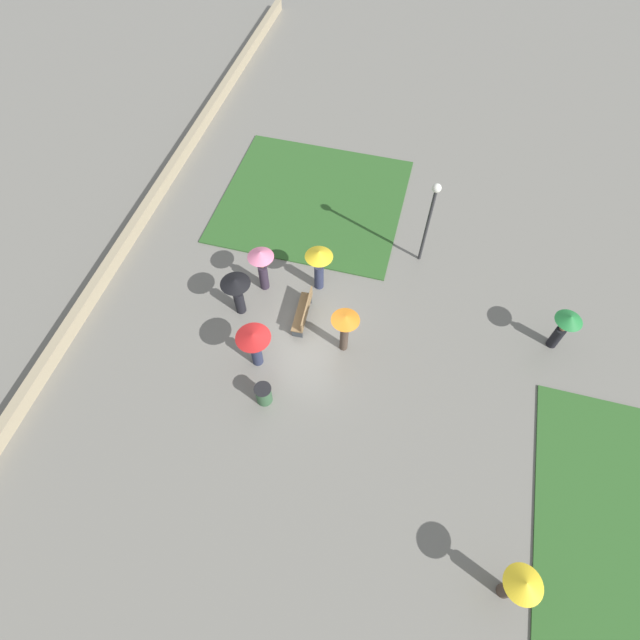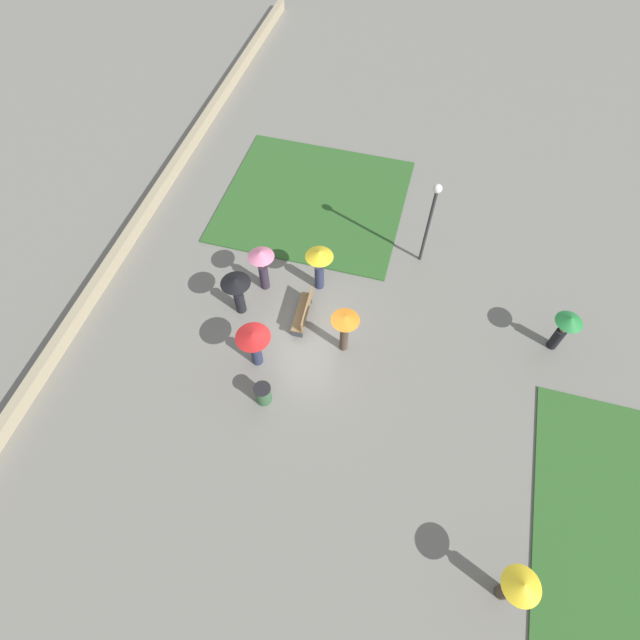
{
  "view_description": "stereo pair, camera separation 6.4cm",
  "coord_description": "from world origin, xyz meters",
  "px_view_note": "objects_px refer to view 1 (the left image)",
  "views": [
    {
      "loc": [
        8.88,
        2.97,
        15.14
      ],
      "look_at": [
        -0.28,
        0.52,
        0.8
      ],
      "focal_mm": 28.0,
      "sensor_mm": 36.0,
      "label": 1
    },
    {
      "loc": [
        8.86,
        3.03,
        15.14
      ],
      "look_at": [
        -0.28,
        0.52,
        0.8
      ],
      "focal_mm": 28.0,
      "sensor_mm": 36.0,
      "label": 2
    }
  ],
  "objects_px": {
    "crowd_person_black": "(237,289)",
    "crowd_person_orange": "(345,325)",
    "lamp_post": "(431,213)",
    "crowd_person_red": "(254,342)",
    "lone_walker_mid_plaza": "(565,326)",
    "trash_bin": "(264,394)",
    "lone_walker_far_path": "(519,586)",
    "park_bench": "(304,312)",
    "crowd_person_pink": "(262,263)",
    "crowd_person_yellow": "(319,262)"
  },
  "relations": [
    {
      "from": "crowd_person_orange",
      "to": "lone_walker_far_path",
      "type": "distance_m",
      "value": 8.6
    },
    {
      "from": "trash_bin",
      "to": "crowd_person_orange",
      "type": "xyz_separation_m",
      "value": [
        -2.61,
        2.03,
        1.02
      ]
    },
    {
      "from": "trash_bin",
      "to": "lone_walker_far_path",
      "type": "xyz_separation_m",
      "value": [
        3.65,
        7.93,
        0.91
      ]
    },
    {
      "from": "crowd_person_black",
      "to": "park_bench",
      "type": "bearing_deg",
      "value": 69.04
    },
    {
      "from": "crowd_person_red",
      "to": "lone_walker_mid_plaza",
      "type": "relative_size",
      "value": 1.01
    },
    {
      "from": "park_bench",
      "to": "crowd_person_red",
      "type": "xyz_separation_m",
      "value": [
        2.1,
        -1.05,
        0.8
      ]
    },
    {
      "from": "crowd_person_red",
      "to": "crowd_person_orange",
      "type": "distance_m",
      "value": 3.01
    },
    {
      "from": "park_bench",
      "to": "trash_bin",
      "type": "xyz_separation_m",
      "value": [
        3.4,
        -0.38,
        -0.06
      ]
    },
    {
      "from": "crowd_person_pink",
      "to": "crowd_person_orange",
      "type": "height_order",
      "value": "crowd_person_pink"
    },
    {
      "from": "trash_bin",
      "to": "crowd_person_yellow",
      "type": "height_order",
      "value": "crowd_person_yellow"
    },
    {
      "from": "park_bench",
      "to": "trash_bin",
      "type": "bearing_deg",
      "value": -9.75
    },
    {
      "from": "lone_walker_far_path",
      "to": "lone_walker_mid_plaza",
      "type": "distance_m",
      "value": 8.35
    },
    {
      "from": "crowd_person_red",
      "to": "lone_walker_mid_plaza",
      "type": "xyz_separation_m",
      "value": [
        -3.32,
        9.76,
        -0.07
      ]
    },
    {
      "from": "crowd_person_pink",
      "to": "crowd_person_orange",
      "type": "distance_m",
      "value": 3.96
    },
    {
      "from": "park_bench",
      "to": "crowd_person_red",
      "type": "height_order",
      "value": "crowd_person_red"
    },
    {
      "from": "crowd_person_red",
      "to": "lone_walker_mid_plaza",
      "type": "distance_m",
      "value": 10.31
    },
    {
      "from": "park_bench",
      "to": "lone_walker_far_path",
      "type": "xyz_separation_m",
      "value": [
        7.05,
        7.55,
        0.85
      ]
    },
    {
      "from": "crowd_person_orange",
      "to": "lone_walker_far_path",
      "type": "relative_size",
      "value": 1.03
    },
    {
      "from": "lone_walker_far_path",
      "to": "crowd_person_yellow",
      "type": "bearing_deg",
      "value": 31.47
    },
    {
      "from": "lamp_post",
      "to": "crowd_person_yellow",
      "type": "height_order",
      "value": "lamp_post"
    },
    {
      "from": "park_bench",
      "to": "crowd_person_black",
      "type": "height_order",
      "value": "crowd_person_black"
    },
    {
      "from": "lamp_post",
      "to": "crowd_person_black",
      "type": "xyz_separation_m",
      "value": [
        4.18,
        -5.96,
        -1.21
      ]
    },
    {
      "from": "lamp_post",
      "to": "trash_bin",
      "type": "relative_size",
      "value": 4.63
    },
    {
      "from": "crowd_person_red",
      "to": "lone_walker_far_path",
      "type": "relative_size",
      "value": 0.93
    },
    {
      "from": "crowd_person_black",
      "to": "crowd_person_yellow",
      "type": "height_order",
      "value": "crowd_person_yellow"
    },
    {
      "from": "crowd_person_pink",
      "to": "lone_walker_mid_plaza",
      "type": "height_order",
      "value": "crowd_person_pink"
    },
    {
      "from": "crowd_person_red",
      "to": "lone_walker_mid_plaza",
      "type": "height_order",
      "value": "crowd_person_red"
    },
    {
      "from": "park_bench",
      "to": "lamp_post",
      "type": "xyz_separation_m",
      "value": [
        -3.96,
        3.61,
        2.01
      ]
    },
    {
      "from": "trash_bin",
      "to": "crowd_person_black",
      "type": "distance_m",
      "value": 3.84
    },
    {
      "from": "park_bench",
      "to": "lone_walker_mid_plaza",
      "type": "height_order",
      "value": "lone_walker_mid_plaza"
    },
    {
      "from": "crowd_person_red",
      "to": "crowd_person_orange",
      "type": "height_order",
      "value": "crowd_person_orange"
    },
    {
      "from": "lone_walker_far_path",
      "to": "lone_walker_mid_plaza",
      "type": "bearing_deg",
      "value": -17.11
    },
    {
      "from": "trash_bin",
      "to": "crowd_person_red",
      "type": "bearing_deg",
      "value": -152.61
    },
    {
      "from": "lone_walker_far_path",
      "to": "trash_bin",
      "type": "bearing_deg",
      "value": 56.15
    },
    {
      "from": "lamp_post",
      "to": "crowd_person_red",
      "type": "height_order",
      "value": "lamp_post"
    },
    {
      "from": "lone_walker_far_path",
      "to": "crowd_person_black",
      "type": "bearing_deg",
      "value": 46.26
    },
    {
      "from": "lone_walker_far_path",
      "to": "park_bench",
      "type": "bearing_deg",
      "value": 37.82
    },
    {
      "from": "trash_bin",
      "to": "crowd_person_orange",
      "type": "bearing_deg",
      "value": 142.1
    },
    {
      "from": "lone_walker_far_path",
      "to": "crowd_person_orange",
      "type": "bearing_deg",
      "value": 34.12
    },
    {
      "from": "lamp_post",
      "to": "crowd_person_orange",
      "type": "xyz_separation_m",
      "value": [
        4.75,
        -1.95,
        -1.05
      ]
    },
    {
      "from": "lone_walker_mid_plaza",
      "to": "lamp_post",
      "type": "bearing_deg",
      "value": 131.04
    },
    {
      "from": "crowd_person_orange",
      "to": "lone_walker_mid_plaza",
      "type": "xyz_separation_m",
      "value": [
        -2.01,
        7.05,
        -0.23
      ]
    },
    {
      "from": "crowd_person_pink",
      "to": "lamp_post",
      "type": "bearing_deg",
      "value": 18.51
    },
    {
      "from": "park_bench",
      "to": "lone_walker_mid_plaza",
      "type": "distance_m",
      "value": 8.82
    },
    {
      "from": "crowd_person_yellow",
      "to": "crowd_person_orange",
      "type": "height_order",
      "value": "crowd_person_yellow"
    },
    {
      "from": "crowd_person_black",
      "to": "crowd_person_orange",
      "type": "relative_size",
      "value": 0.93
    },
    {
      "from": "lone_walker_mid_plaza",
      "to": "crowd_person_black",
      "type": "bearing_deg",
      "value": 166.69
    },
    {
      "from": "park_bench",
      "to": "lamp_post",
      "type": "height_order",
      "value": "lamp_post"
    },
    {
      "from": "trash_bin",
      "to": "lone_walker_mid_plaza",
      "type": "height_order",
      "value": "lone_walker_mid_plaza"
    },
    {
      "from": "lamp_post",
      "to": "crowd_person_yellow",
      "type": "relative_size",
      "value": 1.92
    }
  ]
}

